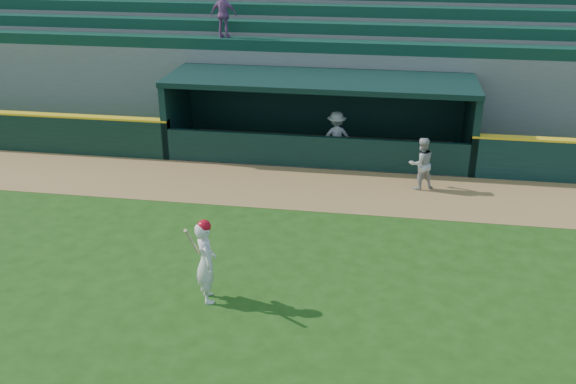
% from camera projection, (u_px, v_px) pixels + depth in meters
% --- Properties ---
extents(ground, '(120.00, 120.00, 0.00)m').
position_uv_depth(ground, '(276.00, 279.00, 13.43)').
color(ground, '#1D4110').
rests_on(ground, ground).
extents(warning_track, '(40.00, 3.00, 0.01)m').
position_uv_depth(warning_track, '(307.00, 188.00, 17.86)').
color(warning_track, olive).
rests_on(warning_track, ground).
extents(dugout_player_front, '(0.89, 0.81, 1.48)m').
position_uv_depth(dugout_player_front, '(421.00, 163.00, 17.56)').
color(dugout_player_front, '#A6A6A0').
rests_on(dugout_player_front, ground).
extents(dugout_player_inside, '(1.13, 0.82, 1.57)m').
position_uv_depth(dugout_player_inside, '(336.00, 137.00, 19.53)').
color(dugout_player_inside, '#A5A6A0').
rests_on(dugout_player_inside, ground).
extents(dugout, '(9.40, 2.80, 2.46)m').
position_uv_depth(dugout, '(320.00, 110.00, 20.13)').
color(dugout, '#61615C').
rests_on(dugout, ground).
extents(stands, '(34.50, 6.25, 7.61)m').
position_uv_depth(stands, '(335.00, 49.00, 23.86)').
color(stands, slate).
rests_on(stands, ground).
extents(batter_at_plate, '(0.63, 0.85, 1.76)m').
position_uv_depth(batter_at_plate, '(206.00, 260.00, 12.38)').
color(batter_at_plate, silver).
rests_on(batter_at_plate, ground).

